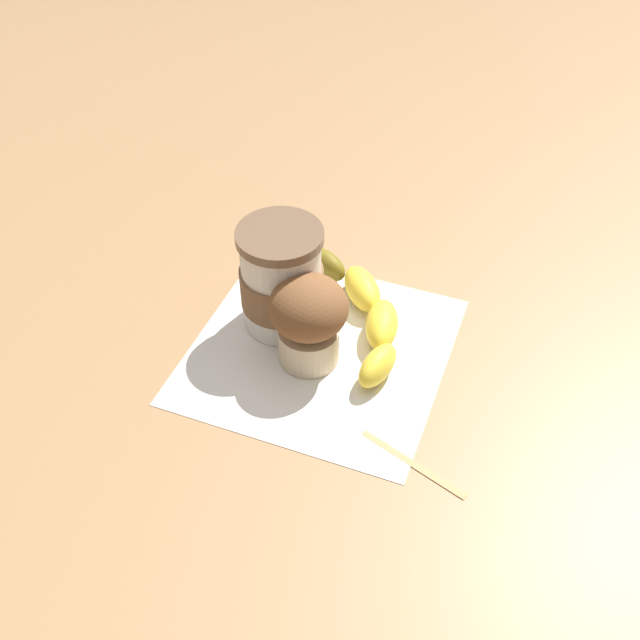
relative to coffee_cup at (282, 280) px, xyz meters
name	(u,v)px	position (x,y,z in m)	size (l,w,h in m)	color
ground_plane	(320,350)	(0.05, -0.02, -0.06)	(3.00, 3.00, 0.00)	#936D47
paper_napkin	(320,350)	(0.05, -0.02, -0.06)	(0.25, 0.25, 0.00)	white
coffee_cup	(282,280)	(0.00, 0.00, 0.00)	(0.09, 0.09, 0.12)	silver
muffin	(309,318)	(0.05, -0.04, 0.00)	(0.08, 0.08, 0.10)	beige
banana	(363,308)	(0.08, 0.03, -0.04)	(0.16, 0.18, 0.03)	yellow
wooden_stirrer	(413,463)	(0.19, -0.12, -0.06)	(0.11, 0.01, 0.00)	tan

